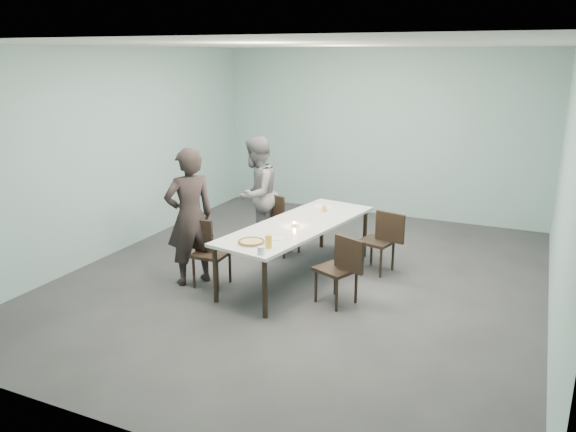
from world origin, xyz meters
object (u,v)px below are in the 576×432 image
at_px(pizza, 251,242).
at_px(tealight, 295,225).
at_px(diner_near, 190,217).
at_px(amber_tumbler, 324,209).
at_px(side_plate, 278,238).
at_px(chair_far_left, 279,220).
at_px(water_tumbler, 261,251).
at_px(table, 298,228).
at_px(diner_far, 256,194).
at_px(chair_near_right, 341,265).
at_px(chair_far_right, 382,238).
at_px(beer_glass, 268,242).
at_px(chair_near_left, 206,248).

bearing_deg(pizza, tealight, 77.55).
xyz_separation_m(diner_near, amber_tumbler, (1.29, 1.43, -0.10)).
bearing_deg(side_plate, chair_far_left, 115.04).
bearing_deg(water_tumbler, tealight, 94.43).
relative_size(chair_far_left, tealight, 15.54).
relative_size(table, pizza, 8.00).
bearing_deg(diner_far, amber_tumbler, 84.09).
distance_m(chair_near_right, chair_far_right, 1.22).
height_order(beer_glass, amber_tumbler, beer_glass).
xyz_separation_m(pizza, tealight, (0.19, 0.84, 0.00)).
bearing_deg(beer_glass, water_tumbler, -85.21).
distance_m(chair_far_right, diner_near, 2.58).
bearing_deg(tealight, diner_near, -152.54).
relative_size(chair_near_left, side_plate, 4.83).
distance_m(chair_far_left, beer_glass, 1.98).
bearing_deg(tealight, side_plate, -87.18).
height_order(chair_far_right, diner_far, diner_far).
bearing_deg(pizza, diner_near, 167.45).
bearing_deg(chair_near_right, beer_glass, 53.59).
distance_m(tealight, amber_tumbler, 0.82).
bearing_deg(tealight, water_tumbler, -85.57).
xyz_separation_m(chair_far_right, diner_far, (-2.00, 0.17, 0.36)).
xyz_separation_m(chair_near_left, beer_glass, (1.05, -0.30, 0.32)).
bearing_deg(table, amber_tumbler, 81.43).
relative_size(table, tealight, 48.56).
xyz_separation_m(table, amber_tumbler, (0.10, 0.69, 0.10)).
distance_m(chair_far_right, diner_far, 2.04).
bearing_deg(chair_near_left, chair_near_right, 1.48).
relative_size(chair_near_left, beer_glass, 5.80).
bearing_deg(diner_near, amber_tumbler, 171.93).
height_order(chair_far_left, side_plate, chair_far_left).
height_order(chair_near_right, chair_far_right, same).
height_order(pizza, tealight, tealight).
distance_m(pizza, side_plate, 0.36).
bearing_deg(pizza, table, 79.31).
height_order(diner_far, pizza, diner_far).
bearing_deg(beer_glass, table, 94.07).
distance_m(table, tealight, 0.14).
xyz_separation_m(chair_near_left, amber_tumbler, (1.08, 1.41, 0.29)).
bearing_deg(side_plate, water_tumbler, -84.02).
bearing_deg(beer_glass, tealight, 94.34).
height_order(table, water_tumbler, water_tumbler).
bearing_deg(chair_far_left, chair_far_right, 10.29).
bearing_deg(chair_far_left, tealight, -37.85).
xyz_separation_m(table, water_tumbler, (0.09, -1.25, 0.10)).
relative_size(pizza, water_tumbler, 3.78).
xyz_separation_m(diner_far, pizza, (0.84, -1.75, -0.10)).
relative_size(chair_far_left, water_tumbler, 9.67).
xyz_separation_m(table, chair_far_right, (0.97, 0.62, -0.19)).
height_order(diner_far, side_plate, diner_far).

